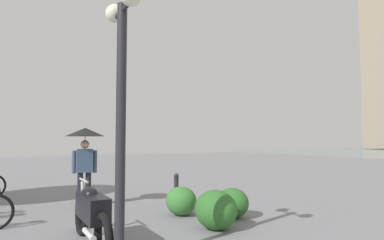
{
  "coord_description": "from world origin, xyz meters",
  "views": [
    {
      "loc": [
        0.24,
        2.91,
        1.72
      ],
      "look_at": [
        10.55,
        -3.23,
        2.45
      ],
      "focal_mm": 30.15,
      "sensor_mm": 36.0,
      "label": 1
    }
  ],
  "objects_px": {
    "lamppost": "(121,82)",
    "bollard_mid": "(176,189)",
    "pedestrian": "(85,144)",
    "motorcycle": "(91,214)"
  },
  "relations": [
    {
      "from": "lamppost",
      "to": "bollard_mid",
      "type": "relative_size",
      "value": 4.52
    },
    {
      "from": "lamppost",
      "to": "motorcycle",
      "type": "height_order",
      "value": "lamppost"
    },
    {
      "from": "lamppost",
      "to": "bollard_mid",
      "type": "height_order",
      "value": "lamppost"
    },
    {
      "from": "pedestrian",
      "to": "bollard_mid",
      "type": "distance_m",
      "value": 2.64
    },
    {
      "from": "motorcycle",
      "to": "pedestrian",
      "type": "distance_m",
      "value": 3.38
    },
    {
      "from": "motorcycle",
      "to": "bollard_mid",
      "type": "xyz_separation_m",
      "value": [
        2.08,
        -2.69,
        -0.07
      ]
    },
    {
      "from": "pedestrian",
      "to": "lamppost",
      "type": "bearing_deg",
      "value": 173.89
    },
    {
      "from": "pedestrian",
      "to": "bollard_mid",
      "type": "bearing_deg",
      "value": -116.62
    },
    {
      "from": "motorcycle",
      "to": "bollard_mid",
      "type": "height_order",
      "value": "motorcycle"
    },
    {
      "from": "lamppost",
      "to": "motorcycle",
      "type": "relative_size",
      "value": 1.74
    }
  ]
}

